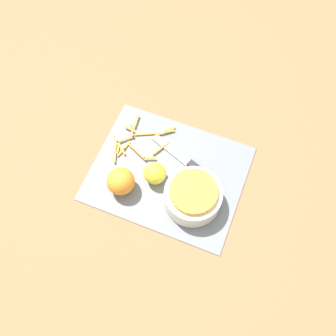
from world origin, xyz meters
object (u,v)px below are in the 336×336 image
(bowl_speckled, at_px, (193,196))
(lemon, at_px, (155,173))
(orange_left, at_px, (121,181))
(knife, at_px, (194,167))

(bowl_speckled, relative_size, lemon, 2.50)
(lemon, bearing_deg, orange_left, 38.08)
(knife, height_order, lemon, lemon)
(bowl_speckled, xyz_separation_m, orange_left, (0.20, 0.03, 0.00))
(bowl_speckled, bearing_deg, knife, -73.38)
(bowl_speckled, bearing_deg, lemon, -12.16)
(bowl_speckled, xyz_separation_m, lemon, (0.12, -0.03, -0.00))
(lemon, bearing_deg, knife, -142.87)
(orange_left, bearing_deg, bowl_speckled, -170.33)
(orange_left, relative_size, lemon, 1.24)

